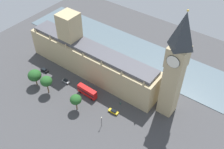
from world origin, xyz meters
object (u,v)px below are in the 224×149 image
(plane_tree_by_river_gate, at_px, (35,75))
(parliament_building, at_px, (89,58))
(car_silver_under_trees, at_px, (66,81))
(street_lamp_leading, at_px, (101,120))
(car_yellow_cab_corner, at_px, (113,111))
(plane_tree_trailing, at_px, (46,81))
(plane_tree_midblock, at_px, (76,100))
(clock_tower, at_px, (175,66))
(pedestrian_kerbside, at_px, (120,103))
(car_black_opposite_hall, at_px, (44,70))
(double_decker_bus_far_end, at_px, (87,91))

(plane_tree_by_river_gate, bearing_deg, parliament_building, 148.16)
(car_silver_under_trees, height_order, street_lamp_leading, street_lamp_leading)
(parliament_building, relative_size, car_yellow_cab_corner, 15.40)
(plane_tree_trailing, bearing_deg, car_yellow_cab_corner, 104.74)
(car_yellow_cab_corner, xyz_separation_m, plane_tree_midblock, (8.30, -14.61, 5.62))
(clock_tower, distance_m, car_silver_under_trees, 57.18)
(car_silver_under_trees, distance_m, street_lamp_leading, 33.16)
(clock_tower, xyz_separation_m, car_yellow_cab_corner, (15.78, -18.20, -25.18))
(clock_tower, xyz_separation_m, plane_tree_by_river_gate, (24.33, -59.75, -19.66))
(street_lamp_leading, bearing_deg, clock_tower, 144.03)
(street_lamp_leading, bearing_deg, pedestrian_kerbside, -176.99)
(clock_tower, height_order, plane_tree_midblock, clock_tower)
(clock_tower, xyz_separation_m, pedestrian_kerbside, (9.73, -18.70, -25.39))
(plane_tree_trailing, bearing_deg, parliament_building, 165.71)
(plane_tree_by_river_gate, xyz_separation_m, street_lamp_leading, (0.34, 41.84, -2.19))
(parliament_building, xyz_separation_m, car_black_opposite_hall, (14.51, -19.32, -8.33))
(pedestrian_kerbside, distance_m, plane_tree_midblock, 20.95)
(pedestrian_kerbside, bearing_deg, car_silver_under_trees, -144.71)
(clock_tower, height_order, street_lamp_leading, clock_tower)
(parliament_building, height_order, plane_tree_trailing, parliament_building)
(double_decker_bus_far_end, bearing_deg, parliament_building, -141.93)
(pedestrian_kerbside, bearing_deg, street_lamp_leading, -60.39)
(car_silver_under_trees, xyz_separation_m, street_lamp_leading, (10.27, 31.35, 3.34))
(parliament_building, height_order, car_silver_under_trees, parliament_building)
(car_black_opposite_hall, bearing_deg, parliament_building, 123.67)
(plane_tree_midblock, distance_m, street_lamp_leading, 15.09)
(parliament_building, xyz_separation_m, plane_tree_midblock, (23.42, 12.24, -2.71))
(parliament_building, relative_size, plane_tree_by_river_gate, 8.11)
(plane_tree_trailing, bearing_deg, clock_tower, 115.55)
(car_silver_under_trees, height_order, plane_tree_by_river_gate, plane_tree_by_river_gate)
(plane_tree_trailing, bearing_deg, pedestrian_kerbside, 114.40)
(clock_tower, xyz_separation_m, car_silver_under_trees, (14.41, -49.27, -25.19))
(car_black_opposite_hall, relative_size, plane_tree_by_river_gate, 0.49)
(double_decker_bus_far_end, distance_m, plane_tree_midblock, 10.40)
(clock_tower, relative_size, car_black_opposite_hall, 11.16)
(clock_tower, distance_m, double_decker_bus_far_end, 44.31)
(clock_tower, relative_size, double_decker_bus_far_end, 4.78)
(car_silver_under_trees, xyz_separation_m, plane_tree_trailing, (10.03, -1.85, 6.61))
(parliament_building, distance_m, pedestrian_kerbside, 29.15)
(pedestrian_kerbside, distance_m, street_lamp_leading, 15.38)
(double_decker_bus_far_end, height_order, plane_tree_by_river_gate, plane_tree_by_river_gate)
(pedestrian_kerbside, xyz_separation_m, plane_tree_trailing, (14.70, -32.42, 6.81))
(double_decker_bus_far_end, relative_size, plane_tree_midblock, 1.20)
(street_lamp_leading, bearing_deg, plane_tree_trailing, -90.41)
(double_decker_bus_far_end, relative_size, street_lamp_leading, 1.76)
(car_black_opposite_hall, xyz_separation_m, car_silver_under_trees, (-0.76, 15.11, -0.00))
(plane_tree_trailing, height_order, street_lamp_leading, plane_tree_trailing)
(car_black_opposite_hall, relative_size, double_decker_bus_far_end, 0.43)
(car_black_opposite_hall, distance_m, plane_tree_by_river_gate, 11.66)
(parliament_building, bearing_deg, car_silver_under_trees, -17.03)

